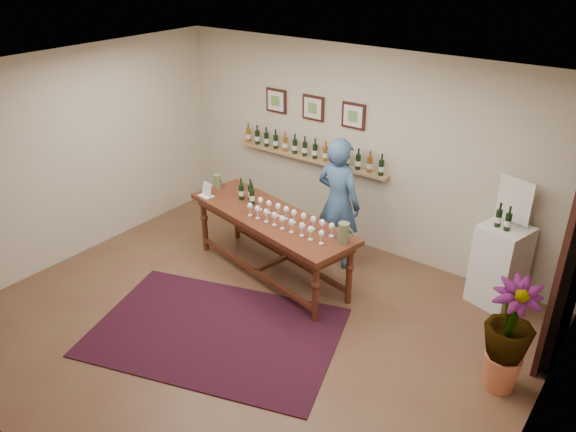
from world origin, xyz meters
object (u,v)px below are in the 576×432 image
Objects in this scene: potted_plant at (508,336)px; person at (338,203)px; tasting_table at (271,224)px; display_pedestal at (500,265)px.

potted_plant is 0.59× the size of person.
potted_plant is 2.81m from person.
tasting_table is 2.44× the size of potted_plant.
tasting_table is at bearing 61.01° from person.
display_pedestal is 1.53m from potted_plant.
tasting_table is 2.82m from display_pedestal.
potted_plant reaches higher than tasting_table.
tasting_table is 2.51× the size of display_pedestal.
display_pedestal is (2.57, 1.14, -0.23)m from tasting_table.
person is (0.52, 0.78, 0.15)m from tasting_table.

